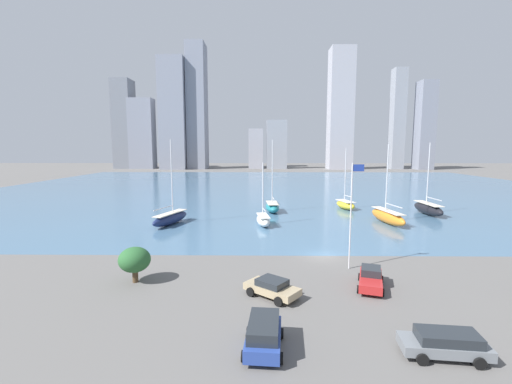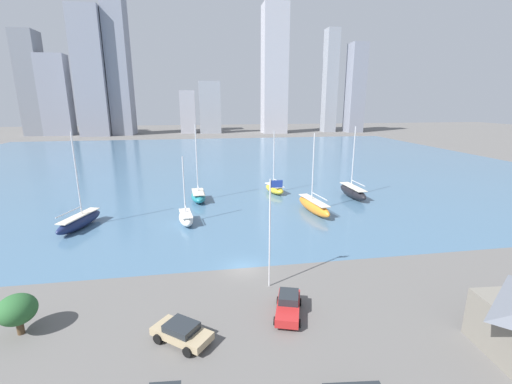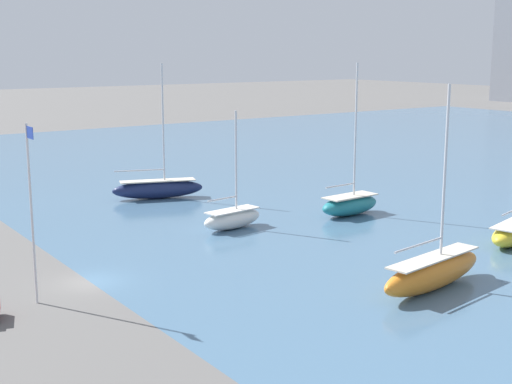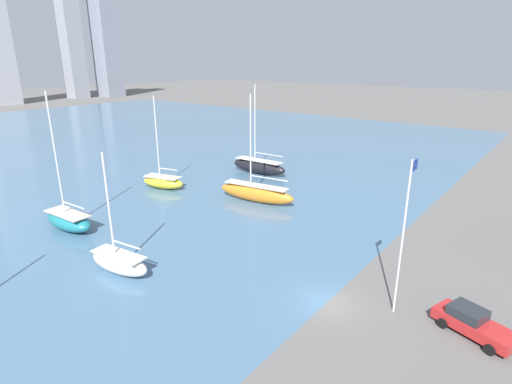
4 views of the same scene
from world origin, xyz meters
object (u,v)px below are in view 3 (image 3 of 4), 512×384
flag_pole (32,207)px  sailboat_teal (350,204)px  sailboat_navy (158,188)px  sailboat_white (232,218)px  sailboat_orange (433,271)px

flag_pole → sailboat_teal: bearing=102.4°
flag_pole → sailboat_navy: sailboat_navy is taller
sailboat_teal → sailboat_white: bearing=-102.9°
flag_pole → sailboat_orange: (11.85, 21.72, -4.78)m
flag_pole → sailboat_navy: bearing=139.6°
sailboat_navy → sailboat_orange: 35.81m
sailboat_navy → sailboat_white: sailboat_navy is taller
sailboat_teal → sailboat_orange: bearing=-31.5°
sailboat_navy → flag_pole: bearing=-21.6°
sailboat_navy → sailboat_teal: 20.36m
flag_pole → sailboat_white: 22.20m
flag_pole → sailboat_teal: 32.68m
sailboat_orange → sailboat_teal: 21.19m
flag_pole → sailboat_navy: size_ratio=0.79×
flag_pole → sailboat_orange: size_ratio=0.84×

